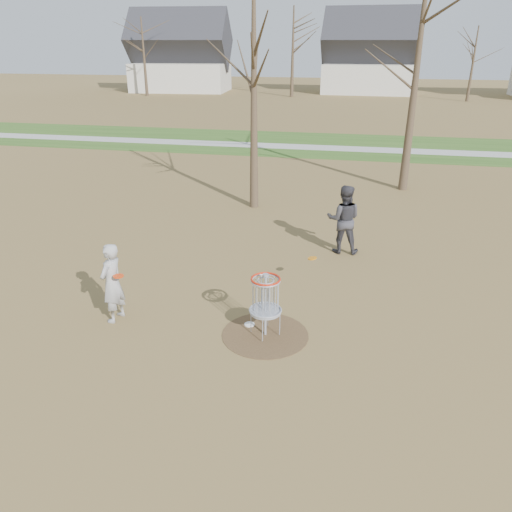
{
  "coord_description": "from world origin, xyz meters",
  "views": [
    {
      "loc": [
        1.58,
        -8.69,
        5.58
      ],
      "look_at": [
        -0.5,
        1.5,
        1.1
      ],
      "focal_mm": 35.0,
      "sensor_mm": 36.0,
      "label": 1
    }
  ],
  "objects": [
    {
      "name": "dirt_circle",
      "position": [
        0.0,
        0.0,
        0.01
      ],
      "size": [
        1.8,
        1.8,
        0.01
      ],
      "primitive_type": "cylinder",
      "color": "#47331E",
      "rests_on": "ground"
    },
    {
      "name": "green_band",
      "position": [
        0.0,
        21.0,
        0.01
      ],
      "size": [
        160.0,
        8.0,
        0.01
      ],
      "primitive_type": "cube",
      "color": "#2D5119",
      "rests_on": "ground"
    },
    {
      "name": "disc_grounded",
      "position": [
        -0.4,
        0.3,
        0.02
      ],
      "size": [
        0.22,
        0.22,
        0.02
      ],
      "primitive_type": "cylinder",
      "color": "white",
      "rests_on": "dirt_circle"
    },
    {
      "name": "disc_golf_basket",
      "position": [
        0.0,
        0.0,
        0.91
      ],
      "size": [
        0.64,
        0.64,
        1.35
      ],
      "color": "#9EA3AD",
      "rests_on": "ground"
    },
    {
      "name": "houses_row",
      "position": [
        4.32,
        52.56,
        3.52
      ],
      "size": [
        56.51,
        10.01,
        7.26
      ],
      "color": "silver",
      "rests_on": "ground"
    },
    {
      "name": "footpath",
      "position": [
        0.0,
        20.0,
        0.01
      ],
      "size": [
        160.0,
        1.5,
        0.01
      ],
      "primitive_type": "cube",
      "color": "#9E9E99",
      "rests_on": "green_band"
    },
    {
      "name": "ground",
      "position": [
        0.0,
        0.0,
        0.0
      ],
      "size": [
        160.0,
        160.0,
        0.0
      ],
      "primitive_type": "plane",
      "color": "brown",
      "rests_on": "ground"
    },
    {
      "name": "player_standing",
      "position": [
        -3.3,
        -0.03,
        0.88
      ],
      "size": [
        0.52,
        0.7,
        1.76
      ],
      "primitive_type": "imported",
      "rotation": [
        0.0,
        0.0,
        -1.74
      ],
      "color": "#A2A2A2",
      "rests_on": "ground"
    },
    {
      "name": "player_throwing",
      "position": [
        1.34,
        4.81,
        0.98
      ],
      "size": [
        0.97,
        0.77,
        1.97
      ],
      "primitive_type": "imported",
      "rotation": [
        0.0,
        0.0,
        3.17
      ],
      "color": "#37363B",
      "rests_on": "ground"
    },
    {
      "name": "bare_trees",
      "position": [
        1.78,
        35.79,
        5.35
      ],
      "size": [
        52.62,
        44.98,
        9.0
      ],
      "color": "#382B1E",
      "rests_on": "ground"
    },
    {
      "name": "discs_in_play",
      "position": [
        -1.1,
        1.18,
        0.94
      ],
      "size": [
        4.01,
        2.73,
        0.38
      ],
      "color": "orange",
      "rests_on": "ground"
    }
  ]
}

